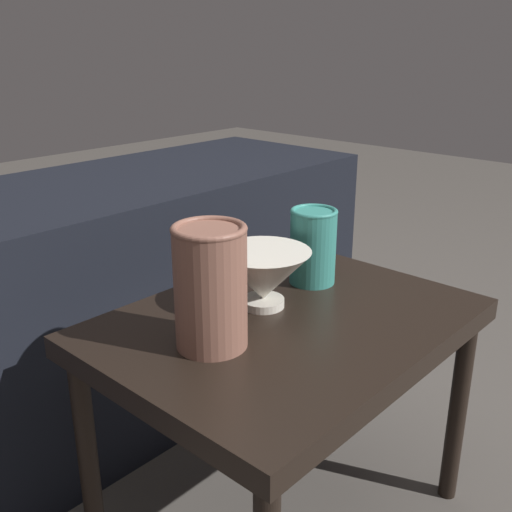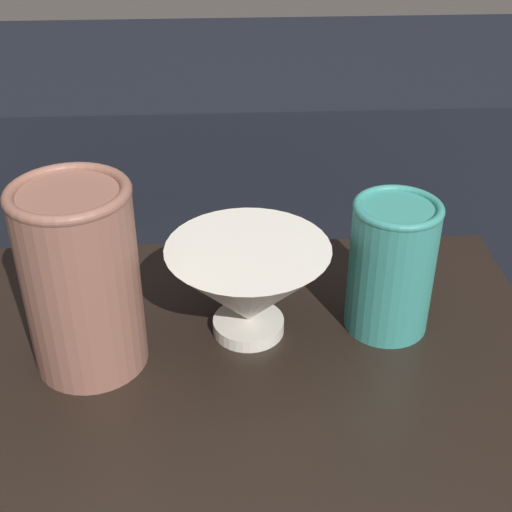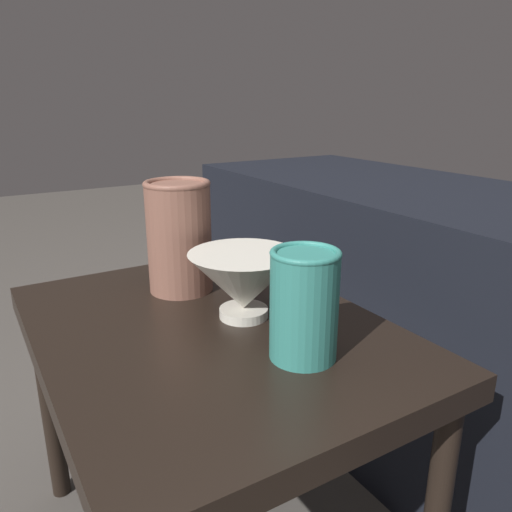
% 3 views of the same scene
% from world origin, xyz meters
% --- Properties ---
extents(table, '(0.66, 0.50, 0.46)m').
position_xyz_m(table, '(0.00, 0.00, 0.40)').
color(table, black).
rests_on(table, ground_plane).
extents(couch_backdrop, '(1.47, 0.50, 0.60)m').
position_xyz_m(couch_backdrop, '(0.00, 0.59, 0.30)').
color(couch_backdrop, black).
rests_on(couch_backdrop, ground_plane).
extents(bowl, '(0.17, 0.17, 0.11)m').
position_xyz_m(bowl, '(0.01, 0.06, 0.52)').
color(bowl, silver).
rests_on(bowl, table).
extents(vase_textured_left, '(0.12, 0.12, 0.20)m').
position_xyz_m(vase_textured_left, '(-0.16, 0.02, 0.56)').
color(vase_textured_left, brown).
rests_on(vase_textured_left, table).
extents(vase_colorful_right, '(0.09, 0.09, 0.15)m').
position_xyz_m(vase_colorful_right, '(0.16, 0.06, 0.54)').
color(vase_colorful_right, teal).
rests_on(vase_colorful_right, table).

